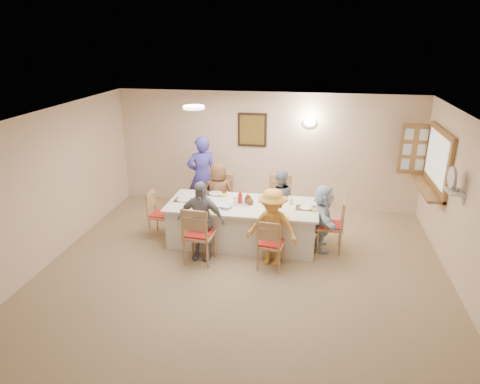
% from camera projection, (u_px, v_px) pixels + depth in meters
% --- Properties ---
extents(ground, '(7.00, 7.00, 0.00)m').
position_uv_depth(ground, '(237.00, 290.00, 6.44)').
color(ground, '#9C8058').
extents(room_walls, '(7.00, 7.00, 7.00)m').
position_uv_depth(room_walls, '(237.00, 196.00, 5.91)').
color(room_walls, beige).
rests_on(room_walls, ground).
extents(wall_picture, '(0.62, 0.05, 0.72)m').
position_uv_depth(wall_picture, '(252.00, 130.00, 9.09)').
color(wall_picture, black).
rests_on(wall_picture, room_walls).
extents(wall_sconce, '(0.26, 0.09, 0.18)m').
position_uv_depth(wall_sconce, '(310.00, 123.00, 8.80)').
color(wall_sconce, white).
rests_on(wall_sconce, room_walls).
extents(ceiling_light, '(0.36, 0.36, 0.05)m').
position_uv_depth(ceiling_light, '(194.00, 107.00, 7.12)').
color(ceiling_light, white).
rests_on(ceiling_light, room_walls).
extents(serving_hatch, '(0.06, 1.50, 1.15)m').
position_uv_depth(serving_hatch, '(438.00, 161.00, 7.61)').
color(serving_hatch, olive).
rests_on(serving_hatch, room_walls).
extents(hatch_sill, '(0.30, 1.50, 0.05)m').
position_uv_depth(hatch_sill, '(426.00, 188.00, 7.81)').
color(hatch_sill, olive).
rests_on(hatch_sill, room_walls).
extents(shutter_door, '(0.55, 0.04, 1.00)m').
position_uv_depth(shutter_door, '(414.00, 149.00, 8.35)').
color(shutter_door, olive).
rests_on(shutter_door, room_walls).
extents(fan_shelf, '(0.22, 0.36, 0.03)m').
position_uv_depth(fan_shelf, '(454.00, 192.00, 6.41)').
color(fan_shelf, white).
rests_on(fan_shelf, room_walls).
extents(desk_fan, '(0.30, 0.30, 0.28)m').
position_uv_depth(desk_fan, '(454.00, 182.00, 6.36)').
color(desk_fan, '#A5A5A8').
rests_on(desk_fan, fan_shelf).
extents(dining_table, '(2.69, 1.14, 0.76)m').
position_uv_depth(dining_table, '(243.00, 223.00, 7.78)').
color(dining_table, silver).
rests_on(dining_table, ground).
extents(chair_back_left, '(0.55, 0.55, 0.99)m').
position_uv_depth(chair_back_left, '(220.00, 200.00, 8.57)').
color(chair_back_left, tan).
rests_on(chair_back_left, ground).
extents(chair_back_right, '(0.53, 0.53, 1.03)m').
position_uv_depth(chair_back_right, '(280.00, 203.00, 8.37)').
color(chair_back_right, tan).
rests_on(chair_back_right, ground).
extents(chair_front_left, '(0.52, 0.52, 1.02)m').
position_uv_depth(chair_front_left, '(199.00, 233.00, 7.09)').
color(chair_front_left, tan).
rests_on(chair_front_left, ground).
extents(chair_front_right, '(0.48, 0.48, 0.89)m').
position_uv_depth(chair_front_right, '(271.00, 243.00, 6.92)').
color(chair_front_right, tan).
rests_on(chair_front_right, ground).
extents(chair_left_end, '(0.45, 0.45, 0.89)m').
position_uv_depth(chair_left_end, '(161.00, 214.00, 8.01)').
color(chair_left_end, tan).
rests_on(chair_left_end, ground).
extents(chair_right_end, '(0.48, 0.48, 0.96)m').
position_uv_depth(chair_right_end, '(330.00, 225.00, 7.49)').
color(chair_right_end, tan).
rests_on(chair_right_end, ground).
extents(diner_back_left, '(0.70, 0.51, 1.31)m').
position_uv_depth(diner_back_left, '(219.00, 194.00, 8.41)').
color(diner_back_left, brown).
rests_on(diner_back_left, ground).
extents(diner_back_right, '(0.71, 0.61, 1.22)m').
position_uv_depth(diner_back_right, '(279.00, 200.00, 8.23)').
color(diner_back_right, '#8F93A5').
rests_on(diner_back_right, ground).
extents(diner_front_left, '(0.83, 0.39, 1.38)m').
position_uv_depth(diner_front_left, '(201.00, 221.00, 7.14)').
color(diner_front_left, gray).
rests_on(diner_front_left, ground).
extents(diner_front_right, '(1.04, 0.82, 1.33)m').
position_uv_depth(diner_front_right, '(272.00, 227.00, 6.95)').
color(diner_front_right, '#F1AD41').
rests_on(diner_front_right, ground).
extents(diner_right_end, '(1.18, 0.56, 1.21)m').
position_uv_depth(diner_right_end, '(323.00, 218.00, 7.47)').
color(diner_right_end, '#CDE8FB').
rests_on(diner_right_end, ground).
extents(caregiver, '(0.91, 0.85, 1.70)m').
position_uv_depth(caregiver, '(202.00, 176.00, 8.85)').
color(caregiver, '#433CB3').
rests_on(caregiver, ground).
extents(placemat_fl, '(0.34, 0.25, 0.01)m').
position_uv_depth(placemat_fl, '(204.00, 211.00, 7.35)').
color(placemat_fl, '#472B19').
rests_on(placemat_fl, dining_table).
extents(plate_fl, '(0.25, 0.25, 0.02)m').
position_uv_depth(plate_fl, '(204.00, 210.00, 7.35)').
color(plate_fl, white).
rests_on(plate_fl, dining_table).
extents(napkin_fl, '(0.13, 0.13, 0.01)m').
position_uv_depth(napkin_fl, '(214.00, 212.00, 7.28)').
color(napkin_fl, yellow).
rests_on(napkin_fl, dining_table).
extents(placemat_fr, '(0.32, 0.24, 0.01)m').
position_uv_depth(placemat_fr, '(274.00, 215.00, 7.16)').
color(placemat_fr, '#472B19').
rests_on(placemat_fr, dining_table).
extents(plate_fr, '(0.25, 0.25, 0.02)m').
position_uv_depth(plate_fr, '(274.00, 215.00, 7.16)').
color(plate_fr, white).
rests_on(plate_fr, dining_table).
extents(napkin_fr, '(0.15, 0.15, 0.01)m').
position_uv_depth(napkin_fr, '(284.00, 217.00, 7.08)').
color(napkin_fr, yellow).
rests_on(napkin_fr, dining_table).
extents(placemat_bl, '(0.37, 0.28, 0.01)m').
position_uv_depth(placemat_bl, '(215.00, 194.00, 8.13)').
color(placemat_bl, '#472B19').
rests_on(placemat_bl, dining_table).
extents(plate_bl, '(0.25, 0.25, 0.02)m').
position_uv_depth(plate_bl, '(215.00, 193.00, 8.13)').
color(plate_bl, white).
rests_on(plate_bl, dining_table).
extents(napkin_bl, '(0.13, 0.13, 0.01)m').
position_uv_depth(napkin_bl, '(224.00, 195.00, 8.05)').
color(napkin_bl, yellow).
rests_on(napkin_bl, dining_table).
extents(placemat_br, '(0.34, 0.25, 0.01)m').
position_uv_depth(placemat_br, '(278.00, 198.00, 7.93)').
color(placemat_br, '#472B19').
rests_on(placemat_br, dining_table).
extents(plate_br, '(0.22, 0.22, 0.01)m').
position_uv_depth(plate_br, '(278.00, 197.00, 7.93)').
color(plate_br, white).
rests_on(plate_br, dining_table).
extents(napkin_br, '(0.13, 0.13, 0.01)m').
position_uv_depth(napkin_br, '(288.00, 199.00, 7.86)').
color(napkin_br, yellow).
rests_on(napkin_br, dining_table).
extents(placemat_le, '(0.34, 0.25, 0.01)m').
position_uv_depth(placemat_le, '(184.00, 200.00, 7.82)').
color(placemat_le, '#472B19').
rests_on(placemat_le, dining_table).
extents(plate_le, '(0.25, 0.25, 0.02)m').
position_uv_depth(plate_le, '(184.00, 200.00, 7.82)').
color(plate_le, white).
rests_on(plate_le, dining_table).
extents(napkin_le, '(0.13, 0.13, 0.01)m').
position_uv_depth(napkin_le, '(192.00, 201.00, 7.74)').
color(napkin_le, yellow).
rests_on(napkin_le, dining_table).
extents(placemat_re, '(0.36, 0.27, 0.01)m').
position_uv_depth(placemat_re, '(306.00, 208.00, 7.46)').
color(placemat_re, '#472B19').
rests_on(placemat_re, dining_table).
extents(plate_re, '(0.23, 0.23, 0.01)m').
position_uv_depth(plate_re, '(306.00, 208.00, 7.46)').
color(plate_re, white).
rests_on(plate_re, dining_table).
extents(napkin_re, '(0.14, 0.14, 0.01)m').
position_uv_depth(napkin_re, '(316.00, 209.00, 7.38)').
color(napkin_re, yellow).
rests_on(napkin_re, dining_table).
extents(teacup_a, '(0.21, 0.21, 0.10)m').
position_uv_depth(teacup_a, '(196.00, 205.00, 7.49)').
color(teacup_a, white).
rests_on(teacup_a, dining_table).
extents(teacup_b, '(0.10, 0.10, 0.08)m').
position_uv_depth(teacup_b, '(267.00, 193.00, 8.07)').
color(teacup_b, white).
rests_on(teacup_b, dining_table).
extents(bowl_a, '(0.40, 0.40, 0.06)m').
position_uv_depth(bowl_a, '(226.00, 206.00, 7.48)').
color(bowl_a, white).
rests_on(bowl_a, dining_table).
extents(bowl_b, '(0.29, 0.29, 0.06)m').
position_uv_depth(bowl_b, '(266.00, 198.00, 7.83)').
color(bowl_b, white).
rests_on(bowl_b, dining_table).
extents(condiment_ketchup, '(0.12, 0.12, 0.24)m').
position_uv_depth(condiment_ketchup, '(240.00, 197.00, 7.65)').
color(condiment_ketchup, '#B2200F').
rests_on(condiment_ketchup, dining_table).
extents(condiment_brown, '(0.11, 0.12, 0.19)m').
position_uv_depth(condiment_brown, '(248.00, 198.00, 7.67)').
color(condiment_brown, brown).
rests_on(condiment_brown, dining_table).
extents(condiment_malt, '(0.17, 0.17, 0.17)m').
position_uv_depth(condiment_malt, '(250.00, 200.00, 7.59)').
color(condiment_malt, brown).
rests_on(condiment_malt, dining_table).
extents(drinking_glass, '(0.07, 0.07, 0.10)m').
position_uv_depth(drinking_glass, '(235.00, 200.00, 7.70)').
color(drinking_glass, silver).
rests_on(drinking_glass, dining_table).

